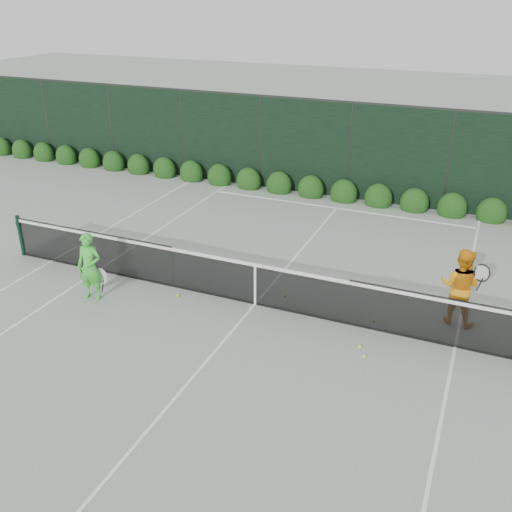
% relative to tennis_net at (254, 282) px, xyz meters
% --- Properties ---
extents(ground, '(80.00, 80.00, 0.00)m').
position_rel_tennis_net_xyz_m(ground, '(0.02, 0.00, -0.53)').
color(ground, gray).
rests_on(ground, ground).
extents(tennis_net, '(12.90, 0.10, 1.07)m').
position_rel_tennis_net_xyz_m(tennis_net, '(0.00, 0.00, 0.00)').
color(tennis_net, '#103020').
rests_on(tennis_net, ground).
extents(player_woman, '(0.65, 0.43, 1.51)m').
position_rel_tennis_net_xyz_m(player_woman, '(-3.34, -1.12, 0.22)').
color(player_woman, green).
rests_on(player_woman, ground).
extents(player_man, '(0.94, 0.73, 1.62)m').
position_rel_tennis_net_xyz_m(player_man, '(4.02, 0.95, 0.28)').
color(player_man, orange).
rests_on(player_man, ground).
extents(court_lines, '(11.03, 23.83, 0.01)m').
position_rel_tennis_net_xyz_m(court_lines, '(0.02, 0.00, -0.53)').
color(court_lines, white).
rests_on(court_lines, ground).
extents(windscreen_fence, '(32.00, 21.07, 3.06)m').
position_rel_tennis_net_xyz_m(windscreen_fence, '(0.02, -2.71, 0.98)').
color(windscreen_fence, black).
rests_on(windscreen_fence, ground).
extents(hedge_row, '(31.66, 0.65, 0.94)m').
position_rel_tennis_net_xyz_m(hedge_row, '(0.02, 7.15, -0.30)').
color(hedge_row, '#10330E').
rests_on(hedge_row, ground).
extents(tennis_balls, '(4.37, 1.64, 0.07)m').
position_rel_tennis_net_xyz_m(tennis_balls, '(1.30, -0.26, -0.50)').
color(tennis_balls, '#C2ED34').
rests_on(tennis_balls, ground).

